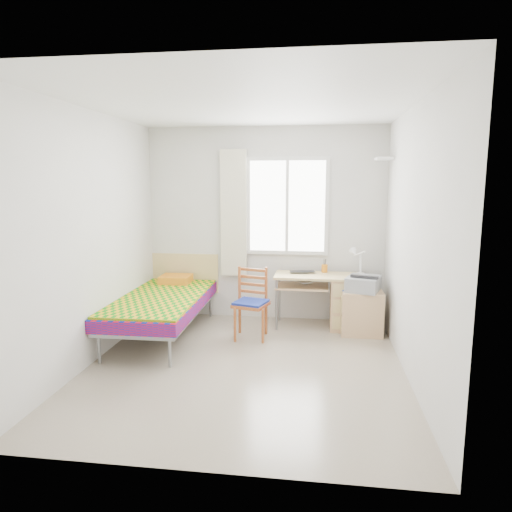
{
  "coord_description": "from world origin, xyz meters",
  "views": [
    {
      "loc": [
        0.7,
        -4.39,
        1.87
      ],
      "look_at": [
        0.04,
        0.55,
        1.06
      ],
      "focal_mm": 32.0,
      "sensor_mm": 36.0,
      "label": 1
    }
  ],
  "objects_px": {
    "chair": "(252,298)",
    "cabinet": "(361,312)",
    "desk": "(340,299)",
    "printer": "(363,283)",
    "bed": "(164,301)"
  },
  "relations": [
    {
      "from": "chair",
      "to": "cabinet",
      "type": "distance_m",
      "value": 1.38
    },
    {
      "from": "desk",
      "to": "cabinet",
      "type": "xyz_separation_m",
      "value": [
        0.25,
        -0.18,
        -0.1
      ]
    },
    {
      "from": "chair",
      "to": "printer",
      "type": "distance_m",
      "value": 1.38
    },
    {
      "from": "cabinet",
      "to": "printer",
      "type": "relative_size",
      "value": 1.05
    },
    {
      "from": "desk",
      "to": "cabinet",
      "type": "distance_m",
      "value": 0.33
    },
    {
      "from": "desk",
      "to": "bed",
      "type": "bearing_deg",
      "value": -164.94
    },
    {
      "from": "printer",
      "to": "cabinet",
      "type": "bearing_deg",
      "value": 150.33
    },
    {
      "from": "desk",
      "to": "cabinet",
      "type": "relative_size",
      "value": 2.03
    },
    {
      "from": "desk",
      "to": "chair",
      "type": "height_order",
      "value": "chair"
    },
    {
      "from": "cabinet",
      "to": "printer",
      "type": "height_order",
      "value": "printer"
    },
    {
      "from": "chair",
      "to": "cabinet",
      "type": "bearing_deg",
      "value": 29.34
    },
    {
      "from": "desk",
      "to": "chair",
      "type": "xyz_separation_m",
      "value": [
        -1.08,
        -0.5,
        0.1
      ]
    },
    {
      "from": "bed",
      "to": "printer",
      "type": "height_order",
      "value": "bed"
    },
    {
      "from": "bed",
      "to": "desk",
      "type": "height_order",
      "value": "bed"
    },
    {
      "from": "bed",
      "to": "cabinet",
      "type": "xyz_separation_m",
      "value": [
        2.41,
        0.38,
        -0.15
      ]
    }
  ]
}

